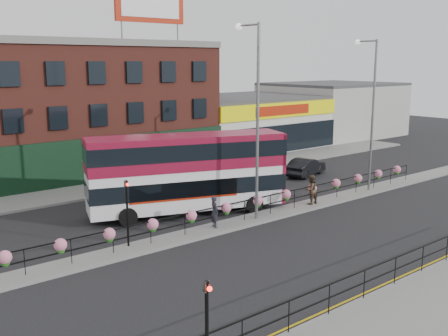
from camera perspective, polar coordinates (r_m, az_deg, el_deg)
ground at (r=29.82m, az=3.67°, el=-5.60°), size 120.00×120.00×0.00m
north_pavement at (r=39.14m, az=-8.37°, el=-1.45°), size 60.00×4.00×0.15m
median at (r=29.80m, az=3.67°, el=-5.47°), size 60.00×1.60×0.15m
yellow_line_inner at (r=24.06m, az=19.85°, el=-10.54°), size 60.00×0.10×0.01m
yellow_line_outer at (r=23.98m, az=20.22°, el=-10.64°), size 60.00×0.10×0.01m
brick_building at (r=43.77m, az=-18.52°, el=6.14°), size 25.00×12.21×10.30m
supermarket at (r=54.35m, az=1.80°, el=5.03°), size 15.00×12.25×5.30m
warehouse_east at (r=64.96m, az=11.67°, el=6.30°), size 14.50×12.00×6.30m
billboard at (r=42.25m, az=-8.05°, el=17.40°), size 6.00×0.29×4.40m
median_railing at (r=29.53m, az=3.69°, el=-3.66°), size 30.04×0.56×1.23m
south_railing at (r=21.92m, az=18.18°, el=-9.92°), size 20.04×0.05×1.12m
double_decker_bus at (r=30.35m, az=-3.97°, el=0.25°), size 11.72×6.29×4.64m
car at (r=41.39m, az=8.90°, el=0.13°), size 3.69×5.04×1.41m
pedestrian_a at (r=27.70m, az=-1.03°, el=-4.77°), size 0.83×0.73×1.70m
pedestrian_b at (r=32.57m, az=9.44°, el=-2.32°), size 0.92×0.73×1.83m
lamp_column_west at (r=28.50m, az=3.33°, el=6.87°), size 0.38×1.87×10.66m
lamp_column_east at (r=36.48m, az=15.63°, el=6.93°), size 0.36×1.77×10.08m
traffic_light_south at (r=13.84m, az=-1.87°, el=-15.50°), size 0.15×0.28×3.65m
traffic_light_median at (r=24.93m, az=-10.53°, el=-3.31°), size 0.15×0.28×3.65m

